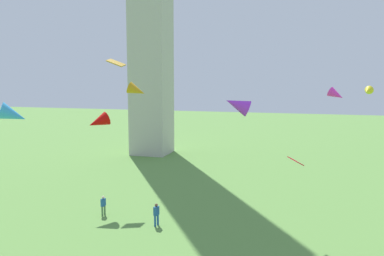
{
  "coord_description": "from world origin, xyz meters",
  "views": [
    {
      "loc": [
        5.73,
        -6.73,
        10.9
      ],
      "look_at": [
        -1.3,
        17.77,
        7.68
      ],
      "focal_mm": 36.76,
      "sensor_mm": 36.0,
      "label": 1
    }
  ],
  "objects_px": {
    "person_1": "(103,204)",
    "kite_flying_1": "(296,161)",
    "kite_flying_3": "(137,91)",
    "kite_flying_0": "(336,95)",
    "kite_flying_7": "(13,115)",
    "kite_flying_5": "(237,105)",
    "kite_flying_6": "(116,63)",
    "kite_flying_2": "(98,122)",
    "person_0": "(156,213)",
    "kite_flying_4": "(368,91)"
  },
  "relations": [
    {
      "from": "person_1",
      "to": "kite_flying_1",
      "type": "xyz_separation_m",
      "value": [
        14.77,
        0.24,
        4.35
      ]
    },
    {
      "from": "kite_flying_1",
      "to": "kite_flying_3",
      "type": "distance_m",
      "value": 12.52
    },
    {
      "from": "kite_flying_0",
      "to": "kite_flying_7",
      "type": "xyz_separation_m",
      "value": [
        -20.17,
        -14.49,
        -0.93
      ]
    },
    {
      "from": "kite_flying_5",
      "to": "person_1",
      "type": "bearing_deg",
      "value": -77.31
    },
    {
      "from": "kite_flying_5",
      "to": "kite_flying_6",
      "type": "bearing_deg",
      "value": -112.86
    },
    {
      "from": "kite_flying_7",
      "to": "kite_flying_6",
      "type": "bearing_deg",
      "value": -44.56
    },
    {
      "from": "kite_flying_2",
      "to": "kite_flying_6",
      "type": "bearing_deg",
      "value": 133.44
    },
    {
      "from": "person_0",
      "to": "kite_flying_4",
      "type": "relative_size",
      "value": 1.23
    },
    {
      "from": "kite_flying_1",
      "to": "kite_flying_7",
      "type": "distance_m",
      "value": 18.84
    },
    {
      "from": "kite_flying_5",
      "to": "kite_flying_7",
      "type": "relative_size",
      "value": 1.2
    },
    {
      "from": "person_1",
      "to": "kite_flying_3",
      "type": "xyz_separation_m",
      "value": [
        3.2,
        -0.25,
        9.11
      ]
    },
    {
      "from": "kite_flying_5",
      "to": "kite_flying_7",
      "type": "xyz_separation_m",
      "value": [
        -12.26,
        -11.73,
        -0.12
      ]
    },
    {
      "from": "kite_flying_2",
      "to": "kite_flying_3",
      "type": "height_order",
      "value": "kite_flying_3"
    },
    {
      "from": "kite_flying_2",
      "to": "kite_flying_5",
      "type": "bearing_deg",
      "value": 50.93
    },
    {
      "from": "kite_flying_0",
      "to": "kite_flying_2",
      "type": "relative_size",
      "value": 0.73
    },
    {
      "from": "person_1",
      "to": "kite_flying_7",
      "type": "bearing_deg",
      "value": -15.63
    },
    {
      "from": "kite_flying_4",
      "to": "kite_flying_7",
      "type": "relative_size",
      "value": 0.65
    },
    {
      "from": "kite_flying_3",
      "to": "kite_flying_5",
      "type": "bearing_deg",
      "value": -58.89
    },
    {
      "from": "kite_flying_3",
      "to": "kite_flying_2",
      "type": "bearing_deg",
      "value": 52.42
    },
    {
      "from": "kite_flying_7",
      "to": "person_0",
      "type": "bearing_deg",
      "value": -94.66
    },
    {
      "from": "person_0",
      "to": "kite_flying_5",
      "type": "bearing_deg",
      "value": 152.71
    },
    {
      "from": "kite_flying_4",
      "to": "kite_flying_5",
      "type": "bearing_deg",
      "value": -129.78
    },
    {
      "from": "person_1",
      "to": "kite_flying_7",
      "type": "distance_m",
      "value": 10.52
    },
    {
      "from": "kite_flying_1",
      "to": "kite_flying_4",
      "type": "bearing_deg",
      "value": -69.76
    },
    {
      "from": "person_1",
      "to": "kite_flying_1",
      "type": "distance_m",
      "value": 15.39
    },
    {
      "from": "person_0",
      "to": "kite_flying_3",
      "type": "bearing_deg",
      "value": -99.87
    },
    {
      "from": "person_0",
      "to": "kite_flying_4",
      "type": "distance_m",
      "value": 21.67
    },
    {
      "from": "kite_flying_6",
      "to": "kite_flying_3",
      "type": "bearing_deg",
      "value": 119.82
    },
    {
      "from": "kite_flying_0",
      "to": "kite_flying_6",
      "type": "relative_size",
      "value": 1.05
    },
    {
      "from": "kite_flying_2",
      "to": "kite_flying_4",
      "type": "distance_m",
      "value": 24.03
    },
    {
      "from": "person_1",
      "to": "kite_flying_1",
      "type": "bearing_deg",
      "value": 95.05
    },
    {
      "from": "person_1",
      "to": "kite_flying_7",
      "type": "height_order",
      "value": "kite_flying_7"
    },
    {
      "from": "kite_flying_0",
      "to": "kite_flying_5",
      "type": "height_order",
      "value": "kite_flying_0"
    },
    {
      "from": "person_1",
      "to": "kite_flying_4",
      "type": "relative_size",
      "value": 1.14
    },
    {
      "from": "kite_flying_5",
      "to": "kite_flying_3",
      "type": "bearing_deg",
      "value": -65.9
    },
    {
      "from": "kite_flying_2",
      "to": "kite_flying_7",
      "type": "xyz_separation_m",
      "value": [
        -0.7,
        -9.34,
        1.41
      ]
    },
    {
      "from": "kite_flying_5",
      "to": "kite_flying_0",
      "type": "bearing_deg",
      "value": 94.94
    },
    {
      "from": "person_0",
      "to": "kite_flying_5",
      "type": "height_order",
      "value": "kite_flying_5"
    },
    {
      "from": "kite_flying_2",
      "to": "kite_flying_4",
      "type": "height_order",
      "value": "kite_flying_4"
    },
    {
      "from": "person_0",
      "to": "kite_flying_4",
      "type": "height_order",
      "value": "kite_flying_4"
    },
    {
      "from": "kite_flying_0",
      "to": "kite_flying_1",
      "type": "distance_m",
      "value": 9.18
    },
    {
      "from": "kite_flying_1",
      "to": "kite_flying_7",
      "type": "relative_size",
      "value": 0.59
    },
    {
      "from": "kite_flying_3",
      "to": "kite_flying_5",
      "type": "relative_size",
      "value": 0.62
    },
    {
      "from": "person_0",
      "to": "person_1",
      "type": "height_order",
      "value": "person_0"
    },
    {
      "from": "person_0",
      "to": "kite_flying_0",
      "type": "distance_m",
      "value": 17.74
    },
    {
      "from": "kite_flying_6",
      "to": "kite_flying_7",
      "type": "xyz_separation_m",
      "value": [
        -0.4,
        -13.52,
        -3.74
      ]
    },
    {
      "from": "person_0",
      "to": "kite_flying_1",
      "type": "relative_size",
      "value": 1.34
    },
    {
      "from": "kite_flying_2",
      "to": "kite_flying_3",
      "type": "xyz_separation_m",
      "value": [
        4.91,
        -2.87,
        2.79
      ]
    },
    {
      "from": "person_1",
      "to": "kite_flying_2",
      "type": "distance_m",
      "value": 7.05
    },
    {
      "from": "kite_flying_0",
      "to": "kite_flying_4",
      "type": "xyz_separation_m",
      "value": [
        2.88,
        3.31,
        0.23
      ]
    }
  ]
}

